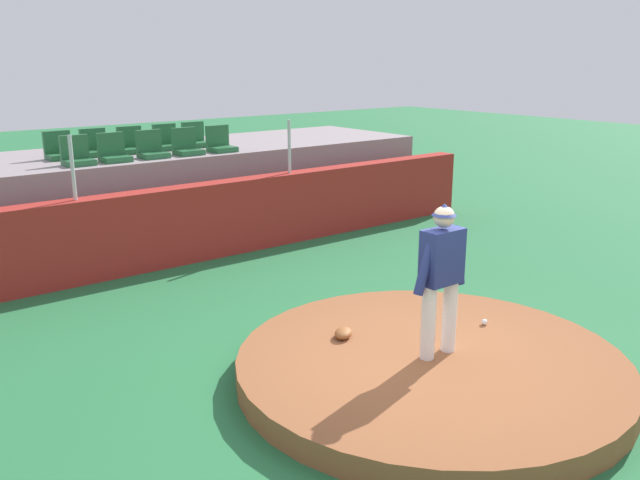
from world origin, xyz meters
TOP-DOWN VIEW (x-y plane):
  - ground_plane at (0.00, 0.00)m, footprint 60.00×60.00m
  - pitchers_mound at (0.00, 0.00)m, footprint 4.32×4.32m
  - pitcher at (0.09, -0.01)m, footprint 0.77×0.27m
  - baseball at (1.18, 0.21)m, footprint 0.07×0.07m
  - fielding_glove at (-0.44, 0.99)m, footprint 0.36×0.34m
  - brick_barrier at (0.00, 5.70)m, footprint 13.24×0.40m
  - fence_post_left at (-1.89, 5.70)m, footprint 0.06×0.06m
  - fence_post_right at (2.17, 5.70)m, footprint 0.06×0.06m
  - bleacher_platform at (0.00, 8.00)m, footprint 12.51×3.09m
  - stadium_chair_0 at (-1.37, 7.00)m, footprint 0.48×0.44m
  - stadium_chair_1 at (-0.72, 7.00)m, footprint 0.48×0.44m
  - stadium_chair_2 at (0.00, 7.01)m, footprint 0.48×0.44m
  - stadium_chair_3 at (0.70, 6.99)m, footprint 0.48×0.44m
  - stadium_chair_4 at (1.41, 6.96)m, footprint 0.48×0.44m
  - stadium_chair_5 at (-1.39, 7.88)m, footprint 0.48×0.44m
  - stadium_chair_6 at (-0.72, 7.90)m, footprint 0.48×0.44m
  - stadium_chair_7 at (-0.02, 7.86)m, footprint 0.48×0.44m
  - stadium_chair_8 at (0.73, 7.88)m, footprint 0.48×0.44m
  - stadium_chair_9 at (1.38, 7.91)m, footprint 0.48×0.44m

SIDE VIEW (x-z plane):
  - ground_plane at x=0.00m, z-range 0.00..0.00m
  - pitchers_mound at x=0.00m, z-range 0.00..0.27m
  - baseball at x=1.18m, z-range 0.27..0.34m
  - fielding_glove at x=-0.44m, z-range 0.27..0.38m
  - brick_barrier at x=0.00m, z-range 0.00..1.33m
  - bleacher_platform at x=0.00m, z-range 0.00..1.67m
  - pitcher at x=0.09m, z-range 0.41..2.12m
  - stadium_chair_0 at x=-1.37m, z-range 1.57..2.07m
  - stadium_chair_1 at x=-0.72m, z-range 1.57..2.07m
  - stadium_chair_2 at x=0.00m, z-range 1.57..2.07m
  - stadium_chair_3 at x=0.70m, z-range 1.57..2.07m
  - stadium_chair_4 at x=1.41m, z-range 1.57..2.07m
  - stadium_chair_5 at x=-1.39m, z-range 1.57..2.07m
  - stadium_chair_6 at x=-0.72m, z-range 1.57..2.07m
  - stadium_chair_7 at x=-0.02m, z-range 1.57..2.07m
  - stadium_chair_8 at x=0.73m, z-range 1.57..2.07m
  - stadium_chair_9 at x=1.38m, z-range 1.57..2.07m
  - fence_post_left at x=-1.89m, z-range 1.33..2.33m
  - fence_post_right at x=2.17m, z-range 1.33..2.33m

